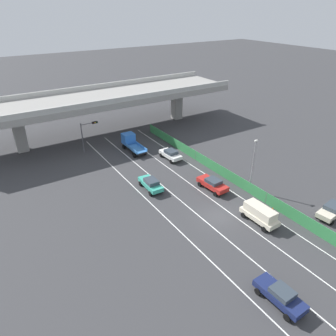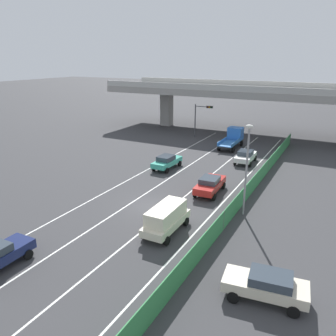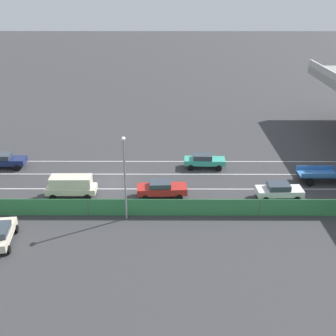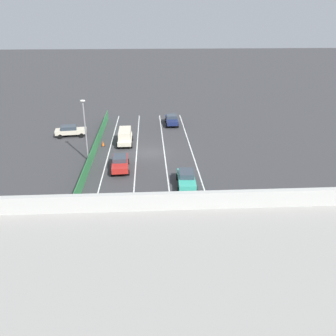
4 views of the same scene
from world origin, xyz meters
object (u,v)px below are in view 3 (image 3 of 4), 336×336
car_hatchback_white (279,190)px  traffic_cone (71,208)px  car_sedan_red (162,188)px  car_taxi_teal (204,160)px  street_lamp (125,171)px  car_van_cream (71,185)px  car_sedan_navy (4,160)px

car_hatchback_white → traffic_cone: bearing=-82.3°
car_sedan_red → car_taxi_teal: bearing=147.3°
street_lamp → traffic_cone: street_lamp is taller
car_van_cream → car_hatchback_white: 19.59m
car_sedan_red → street_lamp: 6.21m
car_sedan_red → car_taxi_teal: size_ratio=1.06×
street_lamp → car_taxi_teal: bearing=146.2°
traffic_cone → car_sedan_navy: bearing=-136.6°
car_van_cream → car_sedan_navy: (-6.94, -8.84, -0.30)m
car_taxi_teal → car_van_cream: bearing=-61.8°
car_sedan_red → car_van_cream: car_van_cream is taller
car_van_cream → traffic_cone: 3.13m
car_taxi_teal → traffic_cone: (9.98, -12.57, -0.55)m
car_sedan_red → car_taxi_teal: (-7.10, 4.55, -0.01)m
car_hatchback_white → car_sedan_red: bearing=-91.6°
car_hatchback_white → car_taxi_teal: bearing=-138.8°
traffic_cone → car_hatchback_white: bearing=97.7°
car_sedan_red → traffic_cone: size_ratio=6.84×
car_taxi_teal → street_lamp: (11.20, -7.51, 3.62)m
car_hatchback_white → traffic_cone: 19.24m
car_sedan_red → car_taxi_teal: car_sedan_red is taller
car_sedan_navy → car_sedan_red: bearing=68.0°
car_sedan_navy → traffic_cone: (9.91, 9.37, -0.56)m
car_sedan_red → car_van_cream: (-0.08, -8.55, 0.29)m
car_sedan_navy → traffic_cone: 13.65m
car_sedan_red → car_van_cream: bearing=-90.5°
car_taxi_teal → street_lamp: 13.96m
car_taxi_teal → car_van_cream: size_ratio=0.96×
car_van_cream → car_sedan_navy: 11.25m
street_lamp → traffic_cone: (-1.22, -5.07, -4.18)m
car_van_cream → traffic_cone: bearing=10.0°
car_sedan_red → street_lamp: (4.10, -2.96, 3.61)m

